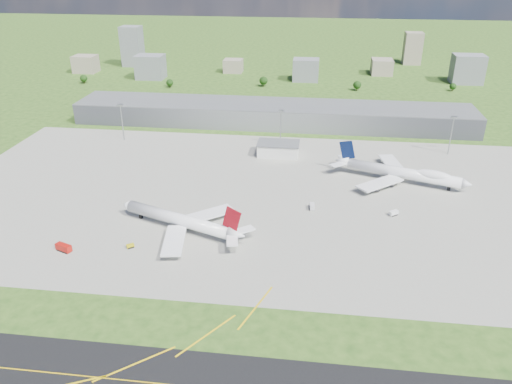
# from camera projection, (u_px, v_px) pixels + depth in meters

# --- Properties ---
(ground) EXTENTS (1400.00, 1400.00, 0.00)m
(ground) POSITION_uv_depth(u_px,v_px,m) (271.00, 130.00, 370.80)
(ground) COLOR #274B17
(ground) RESTS_ON ground
(apron) EXTENTS (360.00, 190.00, 0.08)m
(apron) POSITION_uv_depth(u_px,v_px,m) (269.00, 195.00, 271.41)
(apron) COLOR gray
(apron) RESTS_ON ground
(terminal) EXTENTS (300.00, 42.00, 15.00)m
(terminal) POSITION_uv_depth(u_px,v_px,m) (273.00, 114.00, 380.93)
(terminal) COLOR slate
(terminal) RESTS_ON ground
(ops_building) EXTENTS (26.00, 16.00, 8.00)m
(ops_building) POSITION_uv_depth(u_px,v_px,m) (278.00, 149.00, 323.27)
(ops_building) COLOR silver
(ops_building) RESTS_ON ground
(mast_west) EXTENTS (3.50, 2.00, 25.90)m
(mast_west) POSITION_uv_depth(u_px,v_px,m) (121.00, 116.00, 343.11)
(mast_west) COLOR gray
(mast_west) RESTS_ON ground
(mast_center) EXTENTS (3.50, 2.00, 25.90)m
(mast_center) POSITION_uv_depth(u_px,v_px,m) (281.00, 122.00, 330.70)
(mast_center) COLOR gray
(mast_center) RESTS_ON ground
(mast_east) EXTENTS (3.50, 2.00, 25.90)m
(mast_east) POSITION_uv_depth(u_px,v_px,m) (452.00, 129.00, 318.29)
(mast_east) COLOR gray
(mast_east) RESTS_ON ground
(airliner_red_twin) EXTENTS (67.51, 51.14, 19.28)m
(airliner_red_twin) POSITION_uv_depth(u_px,v_px,m) (182.00, 221.00, 234.95)
(airliner_red_twin) COLOR white
(airliner_red_twin) RESTS_ON ground
(airliner_blue_quad) EXTENTS (74.97, 57.36, 20.20)m
(airliner_blue_quad) POSITION_uv_depth(u_px,v_px,m) (403.00, 173.00, 284.54)
(airliner_blue_quad) COLOR white
(airliner_blue_quad) RESTS_ON ground
(fire_truck) EXTENTS (8.01, 5.33, 3.35)m
(fire_truck) POSITION_uv_depth(u_px,v_px,m) (64.00, 248.00, 220.06)
(fire_truck) COLOR #AD130C
(fire_truck) RESTS_ON ground
(tug_yellow) EXTENTS (3.77, 3.49, 1.67)m
(tug_yellow) POSITION_uv_depth(u_px,v_px,m) (130.00, 246.00, 222.95)
(tug_yellow) COLOR #C6B40B
(tug_yellow) RESTS_ON ground
(van_white_near) EXTENTS (2.86, 5.54, 2.71)m
(van_white_near) POSITION_uv_depth(u_px,v_px,m) (312.00, 207.00, 256.25)
(van_white_near) COLOR silver
(van_white_near) RESTS_ON ground
(van_white_far) EXTENTS (5.15, 4.50, 2.45)m
(van_white_far) POSITION_uv_depth(u_px,v_px,m) (394.00, 213.00, 250.17)
(van_white_far) COLOR white
(van_white_far) RESTS_ON ground
(bldg_far_w) EXTENTS (24.00, 20.00, 18.00)m
(bldg_far_w) POSITION_uv_depth(u_px,v_px,m) (86.00, 64.00, 543.54)
(bldg_far_w) COLOR gray
(bldg_far_w) RESTS_ON ground
(bldg_w) EXTENTS (28.00, 22.00, 24.00)m
(bldg_w) POSITION_uv_depth(u_px,v_px,m) (150.00, 67.00, 515.34)
(bldg_w) COLOR slate
(bldg_w) RESTS_ON ground
(bldg_cw) EXTENTS (20.00, 18.00, 14.00)m
(bldg_cw) POSITION_uv_depth(u_px,v_px,m) (233.00, 66.00, 544.22)
(bldg_cw) COLOR gray
(bldg_cw) RESTS_ON ground
(bldg_c) EXTENTS (26.00, 20.00, 22.00)m
(bldg_c) POSITION_uv_depth(u_px,v_px,m) (306.00, 70.00, 506.65)
(bldg_c) COLOR slate
(bldg_c) RESTS_ON ground
(bldg_ce) EXTENTS (22.00, 24.00, 16.00)m
(bldg_ce) POSITION_uv_depth(u_px,v_px,m) (382.00, 67.00, 534.66)
(bldg_ce) COLOR gray
(bldg_ce) RESTS_ON ground
(bldg_e) EXTENTS (30.00, 22.00, 28.00)m
(bldg_e) POSITION_uv_depth(u_px,v_px,m) (467.00, 69.00, 496.22)
(bldg_e) COLOR slate
(bldg_e) RESTS_ON ground
(bldg_tall_w) EXTENTS (22.00, 20.00, 44.00)m
(bldg_tall_w) POSITION_uv_depth(u_px,v_px,m) (132.00, 46.00, 569.09)
(bldg_tall_w) COLOR slate
(bldg_tall_w) RESTS_ON ground
(bldg_tall_e) EXTENTS (20.00, 18.00, 36.00)m
(bldg_tall_e) POSITION_uv_depth(u_px,v_px,m) (413.00, 48.00, 579.38)
(bldg_tall_e) COLOR gray
(bldg_tall_e) RESTS_ON ground
(tree_far_w) EXTENTS (7.20, 7.20, 8.80)m
(tree_far_w) POSITION_uv_depth(u_px,v_px,m) (84.00, 78.00, 498.29)
(tree_far_w) COLOR #382314
(tree_far_w) RESTS_ON ground
(tree_w) EXTENTS (6.75, 6.75, 8.25)m
(tree_w) POSITION_uv_depth(u_px,v_px,m) (170.00, 83.00, 483.81)
(tree_w) COLOR #382314
(tree_w) RESTS_ON ground
(tree_c) EXTENTS (8.10, 8.10, 9.90)m
(tree_c) POSITION_uv_depth(u_px,v_px,m) (263.00, 81.00, 486.62)
(tree_c) COLOR #382314
(tree_c) RESTS_ON ground
(tree_e) EXTENTS (7.65, 7.65, 9.35)m
(tree_e) POSITION_uv_depth(u_px,v_px,m) (357.00, 85.00, 472.14)
(tree_e) COLOR #382314
(tree_e) RESTS_ON ground
(tree_far_e) EXTENTS (6.30, 6.30, 7.70)m
(tree_far_e) POSITION_uv_depth(u_px,v_px,m) (453.00, 86.00, 471.34)
(tree_far_e) COLOR #382314
(tree_far_e) RESTS_ON ground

